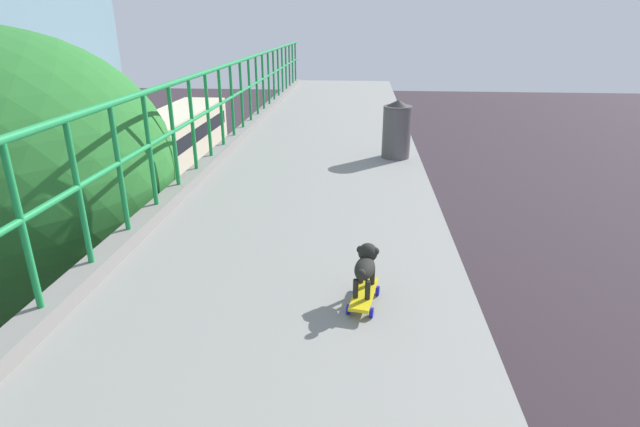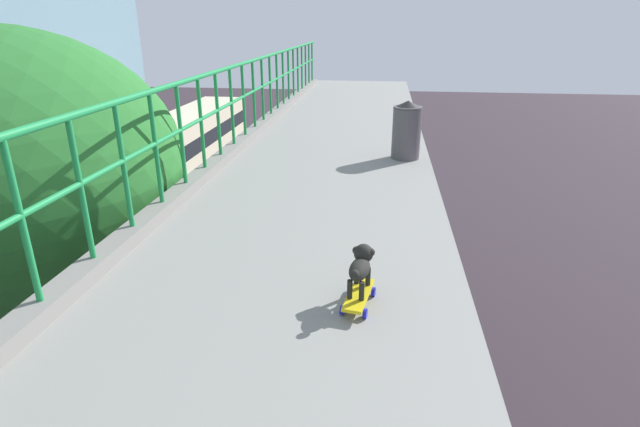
# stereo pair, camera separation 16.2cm
# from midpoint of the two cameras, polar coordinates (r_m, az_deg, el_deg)

# --- Properties ---
(car_red_taxi_fifth) EXTENTS (1.84, 4.54, 1.52)m
(car_red_taxi_fifth) POSITION_cam_midpoint_polar(r_m,az_deg,el_deg) (12.14, -28.42, -17.73)
(car_red_taxi_fifth) COLOR red
(car_red_taxi_fifth) RESTS_ON ground
(car_grey_sixth) EXTENTS (2.00, 3.85, 1.40)m
(car_grey_sixth) POSITION_cam_midpoint_polar(r_m,az_deg,el_deg) (16.23, -33.07, -8.54)
(car_grey_sixth) COLOR slate
(car_grey_sixth) RESTS_ON ground
(car_green_seventh) EXTENTS (1.86, 4.39, 1.45)m
(car_green_seventh) POSITION_cam_midpoint_polar(r_m,az_deg,el_deg) (17.62, -16.67, -3.41)
(car_green_seventh) COLOR #21643C
(car_green_seventh) RESTS_ON ground
(city_bus) EXTENTS (2.65, 10.16, 3.45)m
(city_bus) POSITION_cam_midpoint_polar(r_m,az_deg,el_deg) (26.95, -16.21, 7.98)
(city_bus) COLOR beige
(city_bus) RESTS_ON ground
(toy_skateboard) EXTENTS (0.23, 0.46, 0.09)m
(toy_skateboard) POSITION_cam_midpoint_polar(r_m,az_deg,el_deg) (3.42, 3.69, -9.37)
(toy_skateboard) COLOR gold
(toy_skateboard) RESTS_ON overpass_deck
(small_dog) EXTENTS (0.19, 0.38, 0.30)m
(small_dog) POSITION_cam_midpoint_polar(r_m,az_deg,el_deg) (3.37, 3.91, -5.81)
(small_dog) COLOR black
(small_dog) RESTS_ON toy_skateboard
(litter_bin) EXTENTS (0.40, 0.40, 0.80)m
(litter_bin) POSITION_cam_midpoint_polar(r_m,az_deg,el_deg) (7.01, 8.17, 9.66)
(litter_bin) COLOR #514B50
(litter_bin) RESTS_ON overpass_deck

